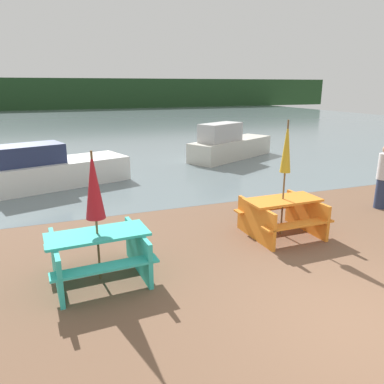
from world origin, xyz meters
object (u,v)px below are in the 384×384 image
at_px(picnic_table_teal, 99,252).
at_px(picnic_table_orange, 282,214).
at_px(boat_second, 229,145).
at_px(person, 383,177).
at_px(boat, 52,170).
at_px(umbrella_gold, 286,148).
at_px(umbrella_crimson, 94,186).

bearing_deg(picnic_table_teal, picnic_table_orange, 8.09).
bearing_deg(boat_second, person, -113.28).
height_order(boat, boat_second, boat_second).
relative_size(picnic_table_orange, umbrella_gold, 0.65).
bearing_deg(umbrella_crimson, umbrella_gold, 8.09).
distance_m(umbrella_crimson, person, 7.35).
distance_m(picnic_table_orange, person, 3.47).
bearing_deg(umbrella_gold, picnic_table_teal, -171.91).
height_order(boat, person, person).
bearing_deg(boat_second, picnic_table_orange, -136.74).
relative_size(boat, boat_second, 1.02).
distance_m(picnic_table_orange, boat, 7.44).
height_order(picnic_table_teal, person, person).
height_order(picnic_table_teal, boat_second, boat_second).
height_order(umbrella_crimson, person, umbrella_crimson).
xyz_separation_m(picnic_table_teal, umbrella_crimson, (0.00, 0.00, 1.09)).
distance_m(umbrella_crimson, boat_second, 10.98).
height_order(umbrella_gold, umbrella_crimson, umbrella_gold).
relative_size(picnic_table_orange, umbrella_crimson, 0.74).
distance_m(boat_second, person, 7.56).
height_order(umbrella_crimson, boat, umbrella_crimson).
bearing_deg(boat, umbrella_crimson, -101.95).
relative_size(umbrella_gold, person, 1.48).
xyz_separation_m(boat, person, (7.79, -5.39, 0.30)).
relative_size(boat_second, person, 2.78).
height_order(umbrella_gold, boat_second, umbrella_gold).
distance_m(umbrella_gold, boat_second, 8.71).
bearing_deg(picnic_table_teal, umbrella_crimson, 0.00).
xyz_separation_m(picnic_table_orange, boat_second, (2.81, 8.15, 0.11)).
height_order(picnic_table_orange, boat, boat).
bearing_deg(picnic_table_orange, boat, 126.20).
relative_size(picnic_table_orange, person, 0.96).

